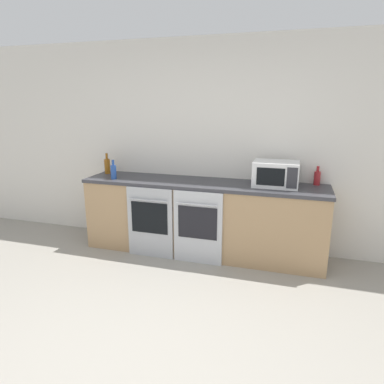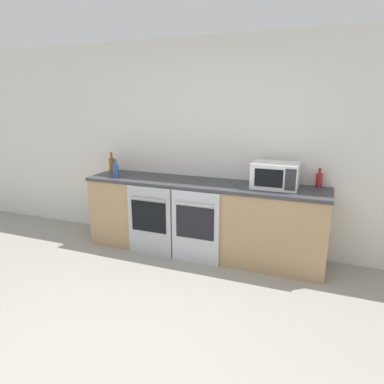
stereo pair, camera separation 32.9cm
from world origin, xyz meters
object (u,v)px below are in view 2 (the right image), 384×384
(oven_left, at_px, (149,221))
(microwave, at_px, (275,175))
(bottle_amber, at_px, (112,164))
(oven_right, at_px, (195,228))
(bottle_red, at_px, (319,180))
(bottle_blue, at_px, (116,170))

(oven_left, xyz_separation_m, microwave, (1.41, 0.36, 0.61))
(oven_left, relative_size, bottle_amber, 3.16)
(oven_right, relative_size, bottle_red, 3.94)
(oven_left, height_order, bottle_amber, bottle_amber)
(oven_left, xyz_separation_m, bottle_red, (1.87, 0.56, 0.55))
(bottle_red, bearing_deg, bottle_amber, -177.38)
(bottle_amber, bearing_deg, oven_left, -28.70)
(microwave, relative_size, bottle_amber, 1.84)
(oven_left, height_order, microwave, microwave)
(bottle_amber, xyz_separation_m, bottle_red, (2.67, 0.12, -0.02))
(oven_right, xyz_separation_m, microwave, (0.82, 0.36, 0.61))
(bottle_amber, distance_m, bottle_red, 2.67)
(oven_right, relative_size, bottle_amber, 3.16)
(bottle_amber, bearing_deg, bottle_red, 2.62)
(oven_left, relative_size, oven_right, 1.00)
(microwave, xyz_separation_m, bottle_amber, (-2.21, 0.07, -0.03))
(bottle_amber, relative_size, bottle_blue, 1.14)
(oven_left, distance_m, oven_right, 0.60)
(oven_left, distance_m, bottle_blue, 0.80)
(oven_left, relative_size, bottle_blue, 3.61)
(oven_right, xyz_separation_m, bottle_blue, (-1.14, 0.16, 0.56))
(oven_right, bearing_deg, bottle_blue, 172.16)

